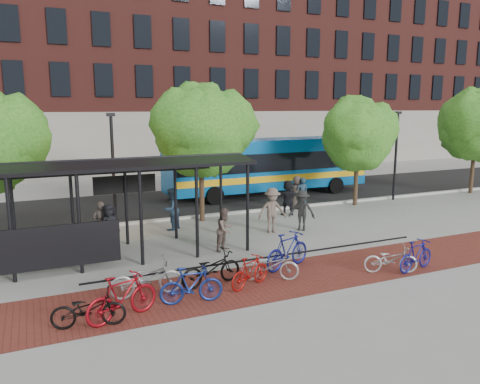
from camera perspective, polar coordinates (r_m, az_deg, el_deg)
name	(u,v)px	position (r m, az deg, el deg)	size (l,w,h in m)	color
ground	(291,230)	(20.84, 6.27, -4.68)	(160.00, 160.00, 0.00)	#9E9E99
asphalt_street	(223,198)	(27.85, -2.05, -0.78)	(160.00, 8.00, 0.01)	black
curb	(252,211)	(24.26, 1.51, -2.33)	(160.00, 0.25, 0.12)	#B7B7B2
brick_strip	(315,273)	(15.78, 9.19, -9.72)	(24.00, 3.00, 0.01)	maroon
bike_rack_rail	(268,270)	(15.89, 3.40, -9.48)	(12.00, 0.05, 0.95)	black
building_brick	(248,59)	(48.05, 0.98, 15.87)	(55.00, 14.00, 20.00)	maroon
bus_shelter	(99,176)	(17.16, -16.81, 1.92)	(10.60, 3.07, 3.60)	black
tree_b	(202,127)	(21.97, -4.61, 7.91)	(5.15, 4.20, 6.47)	#382619
tree_c	(359,132)	(26.39, 14.29, 7.15)	(4.66, 3.80, 5.92)	#382619
tree_d	(477,122)	(32.72, 26.93, 7.65)	(5.39, 4.40, 6.55)	#382619
lamp_post_left	(113,168)	(21.35, -15.20, 2.90)	(0.35, 0.20, 5.12)	black
lamp_post_right	(396,153)	(28.56, 18.47, 4.53)	(0.35, 0.20, 5.12)	black
bus	(268,163)	(28.77, 3.44, 3.54)	(12.81, 3.19, 3.45)	#08579F
bike_0	(88,309)	(12.45, -18.00, -13.42)	(0.63, 1.81, 0.95)	black
bike_1	(122,297)	(12.57, -14.16, -12.31)	(0.57, 2.03, 1.22)	maroon
bike_2	(147,278)	(13.87, -11.33, -10.25)	(0.73, 2.09, 1.10)	gray
bike_3	(191,285)	(13.23, -5.95, -11.22)	(0.50, 1.77, 1.06)	navy
bike_4	(211,269)	(14.45, -3.54, -9.30)	(0.70, 2.02, 1.06)	black
bike_5	(250,272)	(14.30, 1.23, -9.68)	(0.46, 1.62, 0.97)	#9F120E
bike_6	(270,265)	(14.86, 3.65, -8.93)	(0.64, 1.84, 0.97)	#9A9B9D
bike_7	(288,250)	(15.92, 5.81, -7.10)	(0.59, 2.07, 1.25)	navy
bike_10	(391,259)	(16.24, 17.89, -7.81)	(0.61, 1.76, 0.92)	#AFAFB2
bike_11	(416,255)	(16.71, 20.68, -7.24)	(0.49, 1.75, 1.05)	navy
pedestrian_0	(110,225)	(18.93, -15.62, -3.94)	(0.82, 0.53, 1.67)	black
pedestrian_1	(101,223)	(19.19, -16.57, -3.67)	(0.64, 0.42, 1.75)	#443A36
pedestrian_2	(171,209)	(20.86, -8.43, -2.09)	(0.90, 0.70, 1.86)	#20354C
pedestrian_3	(272,210)	(20.20, 3.94, -2.25)	(1.27, 0.73, 1.97)	brown
pedestrian_5	(288,198)	(23.57, 5.85, -0.69)	(1.65, 0.53, 1.78)	black
pedestrian_6	(297,192)	(25.11, 6.94, -0.05)	(0.86, 0.56, 1.77)	#433935
pedestrian_7	(302,194)	(24.98, 7.59, -0.18)	(0.62, 0.41, 1.71)	#20374B
pedestrian_8	(225,229)	(17.70, -1.85, -4.58)	(0.80, 0.62, 1.64)	brown
pedestrian_9	(302,210)	(20.71, 7.55, -2.25)	(1.16, 0.67, 1.80)	black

